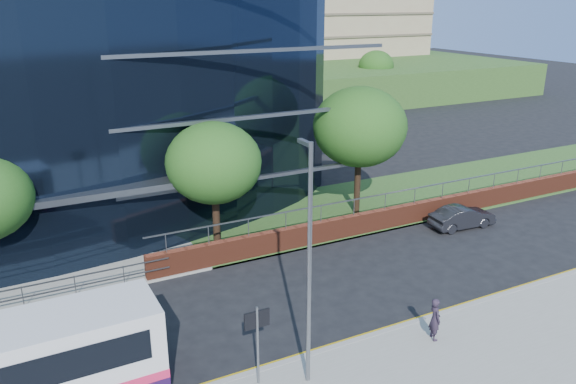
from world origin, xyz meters
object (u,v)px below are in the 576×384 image
tree_far_c (214,163)px  tree_dist_e (265,72)px  tree_far_d (360,127)px  pedestrian (435,319)px  street_sign (257,329)px  streetlight_east (309,261)px  tree_dist_f (376,66)px  parked_car (462,217)px

tree_far_c → tree_dist_e: 35.36m
tree_far_d → pedestrian: size_ratio=4.55×
street_sign → tree_far_c: bearing=76.7°
pedestrian → streetlight_east: bearing=104.2°
street_sign → tree_dist_f: bearing=50.8°
street_sign → tree_dist_e: (19.50, 41.59, 2.39)m
tree_far_d → streetlight_east: (-10.00, -12.17, -0.75)m
parked_car → pedestrian: bearing=135.6°
streetlight_east → street_sign: bearing=158.6°
streetlight_east → tree_far_c: bearing=84.9°
tree_far_c → tree_far_d: bearing=6.3°
tree_dist_e → streetlight_east: (-18.00, -42.17, -0.10)m
tree_dist_f → pedestrian: 52.84m
tree_dist_e → tree_dist_f: size_ratio=1.08×
tree_far_d → parked_car: 7.51m
street_sign → tree_dist_e: tree_dist_e is taller
parked_car → pedestrian: 11.75m
tree_far_c → tree_far_d: (9.00, 1.00, 0.65)m
parked_car → streetlight_east: bearing=122.9°
tree_far_c → parked_car: size_ratio=1.75×
parked_car → tree_dist_f: bearing=-24.9°
tree_far_d → pedestrian: tree_far_d is taller
tree_dist_e → street_sign: bearing=-115.1°
tree_far_c → pedestrian: 12.51m
tree_dist_f → tree_far_d: bearing=-126.9°
tree_dist_e → parked_car: (-3.99, -34.39, -3.92)m
tree_far_d → pedestrian: (-4.75, -12.21, -4.22)m
tree_dist_e → parked_car: 34.84m
tree_dist_f → streetlight_east: 55.74m
tree_far_d → tree_dist_f: tree_far_d is taller
tree_dist_f → parked_car: bearing=-118.8°
streetlight_east → pedestrian: streetlight_east is taller
tree_dist_e → streetlight_east: streetlight_east is taller
tree_far_c → pedestrian: tree_far_c is taller
tree_dist_e → tree_dist_f: tree_dist_e is taller
street_sign → tree_dist_f: tree_dist_f is taller
tree_far_c → streetlight_east: streetlight_east is taller
street_sign → parked_car: (15.51, 7.19, -1.54)m
tree_far_c → tree_dist_f: size_ratio=1.08×
parked_car → pedestrian: (-8.76, -7.82, 0.36)m
tree_far_d → tree_dist_e: (8.00, 30.00, -0.65)m
tree_far_d → street_sign: bearing=-134.8°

